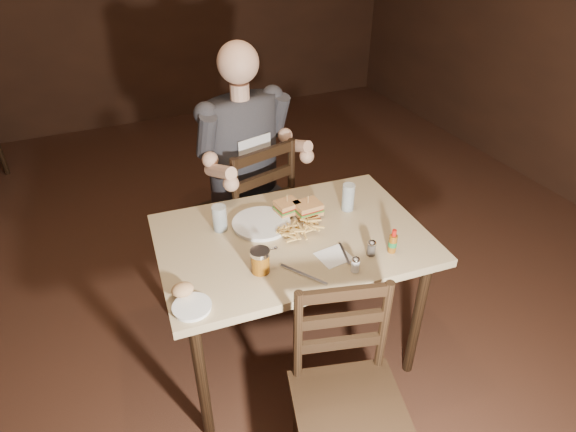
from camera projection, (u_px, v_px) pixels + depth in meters
name	position (u px, v px, depth m)	size (l,w,h in m)	color
room_shell	(214.00, 106.00, 1.84)	(7.00, 7.00, 7.00)	black
main_table	(292.00, 250.00, 2.25)	(1.27, 0.90, 0.77)	tan
chair_far	(246.00, 212.00, 2.88)	(0.46, 0.50, 0.99)	black
chair_near	(350.00, 411.00, 1.81)	(0.42, 0.46, 0.91)	black
diner	(246.00, 137.00, 2.57)	(0.57, 0.44, 0.98)	#2D2C31
dinner_plate	(261.00, 224.00, 2.27)	(0.27, 0.27, 0.02)	white
sandwich_left	(287.00, 204.00, 2.32)	(0.11, 0.09, 0.10)	tan
sandwich_right	(308.00, 204.00, 2.31)	(0.12, 0.10, 0.10)	tan
fries_pile	(301.00, 229.00, 2.20)	(0.25, 0.17, 0.04)	#E0B156
ketchup_dollop	(317.00, 219.00, 2.29)	(0.04, 0.04, 0.01)	maroon
glass_left	(220.00, 218.00, 2.22)	(0.07, 0.07, 0.12)	silver
glass_right	(348.00, 197.00, 2.36)	(0.06, 0.06, 0.14)	silver
hot_sauce	(393.00, 241.00, 2.08)	(0.04, 0.04, 0.12)	brown
salt_shaker	(355.00, 265.00, 1.98)	(0.04, 0.04, 0.06)	white
pepper_shaker	(371.00, 248.00, 2.07)	(0.04, 0.04, 0.07)	#38332D
syrup_dispenser	(260.00, 261.00, 1.97)	(0.08, 0.08, 0.11)	brown
napkin	(334.00, 256.00, 2.08)	(0.13, 0.13, 0.00)	white
knife	(303.00, 274.00, 1.98)	(0.01, 0.22, 0.01)	silver
fork	(344.00, 254.00, 2.09)	(0.01, 0.15, 0.00)	silver
side_plate	(192.00, 308.00, 1.81)	(0.15, 0.15, 0.01)	white
bread_roll	(183.00, 290.00, 1.85)	(0.09, 0.07, 0.05)	tan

